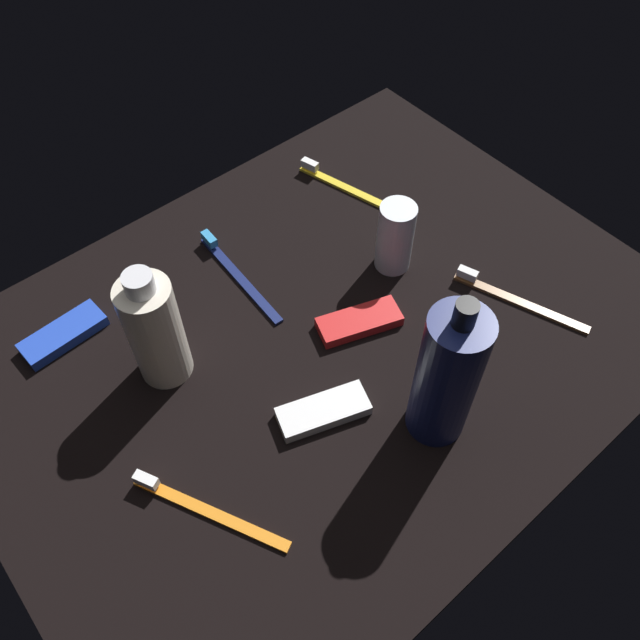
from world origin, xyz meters
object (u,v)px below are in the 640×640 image
at_px(bodywash_bottle, 155,330).
at_px(snack_bar_red, 359,322).
at_px(toothbrush_brown, 513,297).
at_px(toothbrush_navy, 235,272).
at_px(snack_bar_blue, 63,334).
at_px(deodorant_stick, 395,237).
at_px(toothbrush_orange, 201,507).
at_px(snack_bar_white, 323,411).
at_px(toothbrush_yellow, 345,186).
at_px(lotion_bottle, 447,377).

xyz_separation_m(bodywash_bottle, snack_bar_red, (0.22, -0.10, -0.07)).
xyz_separation_m(toothbrush_brown, toothbrush_navy, (-0.25, 0.26, 0.00)).
relative_size(toothbrush_navy, snack_bar_blue, 1.73).
relative_size(deodorant_stick, toothbrush_brown, 0.58).
bearing_deg(toothbrush_orange, snack_bar_red, 13.77).
height_order(snack_bar_blue, snack_bar_red, same).
height_order(toothbrush_orange, toothbrush_navy, same).
relative_size(deodorant_stick, toothbrush_orange, 0.61).
height_order(toothbrush_navy, snack_bar_blue, toothbrush_navy).
distance_m(bodywash_bottle, snack_bar_red, 0.25).
relative_size(toothbrush_brown, snack_bar_white, 1.67).
height_order(toothbrush_orange, snack_bar_blue, toothbrush_orange).
relative_size(bodywash_bottle, toothbrush_orange, 1.01).
relative_size(toothbrush_yellow, toothbrush_navy, 0.98).
xyz_separation_m(toothbrush_brown, snack_bar_blue, (-0.47, 0.32, 0.00)).
relative_size(toothbrush_yellow, snack_bar_white, 1.70).
bearing_deg(toothbrush_yellow, snack_bar_red, -127.55).
bearing_deg(snack_bar_white, toothbrush_brown, 12.98).
xyz_separation_m(lotion_bottle, toothbrush_navy, (-0.04, 0.32, -0.09)).
bearing_deg(toothbrush_yellow, bodywash_bottle, -165.33).
height_order(toothbrush_brown, toothbrush_navy, same).
distance_m(bodywash_bottle, deodorant_stick, 0.33).
distance_m(toothbrush_yellow, toothbrush_navy, 0.22).
height_order(toothbrush_orange, snack_bar_red, toothbrush_orange).
xyz_separation_m(lotion_bottle, toothbrush_yellow, (0.18, 0.35, -0.09)).
bearing_deg(toothbrush_orange, deodorant_stick, 16.88).
relative_size(toothbrush_orange, snack_bar_white, 1.60).
bearing_deg(snack_bar_blue, deodorant_stick, -26.87).
relative_size(snack_bar_white, snack_bar_red, 1.00).
relative_size(bodywash_bottle, toothbrush_brown, 0.97).
relative_size(deodorant_stick, snack_bar_white, 0.98).
xyz_separation_m(lotion_bottle, snack_bar_red, (0.03, 0.15, -0.09)).
bearing_deg(toothbrush_brown, deodorant_stick, 117.04).
distance_m(toothbrush_navy, snack_bar_blue, 0.23).
bearing_deg(toothbrush_orange, toothbrush_brown, -3.44).
relative_size(lotion_bottle, toothbrush_orange, 1.28).
relative_size(toothbrush_brown, toothbrush_yellow, 0.98).
bearing_deg(snack_bar_white, toothbrush_orange, -160.09).
height_order(bodywash_bottle, toothbrush_navy, bodywash_bottle).
relative_size(lotion_bottle, toothbrush_navy, 1.19).
bearing_deg(snack_bar_blue, snack_bar_red, -40.39).
relative_size(bodywash_bottle, deodorant_stick, 1.66).
height_order(toothbrush_brown, snack_bar_blue, toothbrush_brown).
relative_size(toothbrush_orange, snack_bar_blue, 1.60).
xyz_separation_m(snack_bar_white, snack_bar_blue, (-0.17, 0.29, 0.00)).
distance_m(snack_bar_white, snack_bar_blue, 0.34).
height_order(toothbrush_navy, snack_bar_white, toothbrush_navy).
xyz_separation_m(bodywash_bottle, toothbrush_orange, (-0.07, -0.17, -0.07)).
xyz_separation_m(snack_bar_blue, snack_bar_red, (0.29, -0.22, 0.00)).
distance_m(deodorant_stick, snack_bar_red, 0.12).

